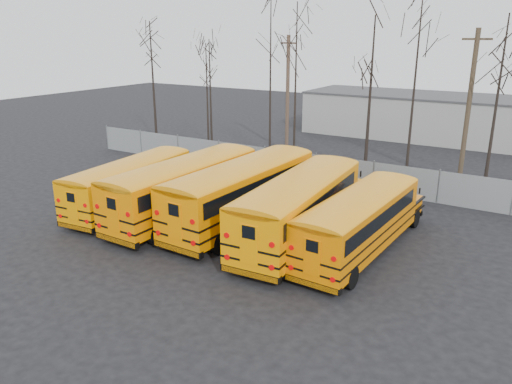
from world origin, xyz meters
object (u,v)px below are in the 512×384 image
Objects in this scene: utility_pole_left at (288,94)px; utility_pole_right at (468,108)px; bus_a at (133,180)px; bus_d at (301,203)px; bus_b at (187,183)px; bus_c at (245,188)px; bus_e at (361,218)px.

utility_pole_right reaches higher than utility_pole_left.
utility_pole_left is at bearing 82.35° from bus_a.
bus_d is at bearing -132.29° from utility_pole_right.
bus_b is 3.31m from bus_c.
utility_pole_right is (1.87, 13.73, 3.43)m from bus_e.
bus_c is 3.58m from bus_d.
bus_d is 3.02m from bus_e.
utility_pole_left reaches higher than bus_a.
bus_b is at bearing -64.04° from utility_pole_left.
bus_a is at bearing -76.18° from utility_pole_left.
utility_pole_right is at bearing 5.59° from utility_pole_left.
bus_b is 1.24× the size of utility_pole_left.
bus_c is (3.20, 0.84, 0.05)m from bus_b.
bus_c is 1.28× the size of utility_pole_left.
bus_b is at bearing -152.21° from utility_pole_right.
bus_e is 21.00m from utility_pole_left.
utility_pole_left is at bearing 130.43° from bus_e.
utility_pole_left reaches higher than bus_c.
bus_a is 13.41m from bus_e.
bus_d is 14.96m from utility_pole_right.
bus_c reaches higher than bus_b.
bus_b is 17.37m from utility_pole_left.
bus_e is (3.01, 0.05, -0.21)m from bus_d.
bus_e is at bearing -1.41° from bus_a.
bus_a is at bearing -178.78° from bus_d.
bus_c reaches higher than bus_e.
utility_pole_left is (-9.63, 16.51, 2.99)m from bus_d.
bus_a is at bearing -166.75° from bus_c.
bus_c is 17.39m from utility_pole_left.
bus_a is 6.95m from bus_c.
bus_d is at bearing -0.57° from bus_a.
bus_e reaches higher than bus_a.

